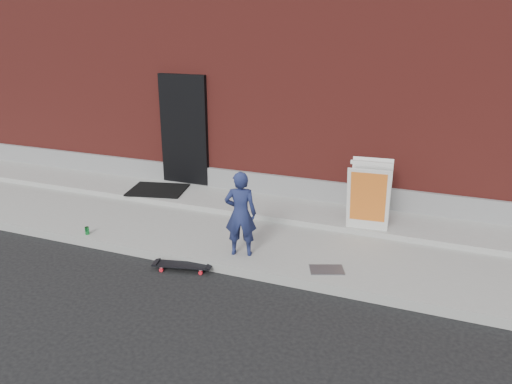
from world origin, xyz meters
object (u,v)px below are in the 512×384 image
at_px(skateboard, 182,265).
at_px(pizza_sign, 369,195).
at_px(child, 241,214).
at_px(soda_can, 87,231).

xyz_separation_m(skateboard, pizza_sign, (2.33, 2.10, 0.73)).
distance_m(child, soda_can, 2.75).
xyz_separation_m(child, skateboard, (-0.71, -0.55, -0.72)).
distance_m(child, skateboard, 1.15).
bearing_deg(skateboard, child, 37.90).
bearing_deg(pizza_sign, skateboard, -138.03).
relative_size(child, pizza_sign, 1.16).
height_order(skateboard, soda_can, soda_can).
bearing_deg(pizza_sign, child, -136.41).
relative_size(child, skateboard, 1.47).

